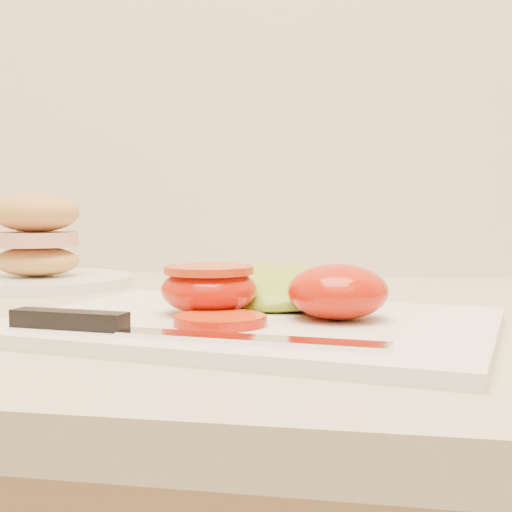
# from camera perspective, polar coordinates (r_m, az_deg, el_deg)

# --- Properties ---
(cutting_board) EXTENTS (0.38, 0.30, 0.01)m
(cutting_board) POSITION_cam_1_polar(r_m,az_deg,el_deg) (0.53, -0.20, -5.52)
(cutting_board) COLOR white
(cutting_board) RESTS_ON counter
(tomato_half_dome) EXTENTS (0.07, 0.07, 0.04)m
(tomato_half_dome) POSITION_cam_1_polar(r_m,az_deg,el_deg) (0.52, 6.56, -2.84)
(tomato_half_dome) COLOR red
(tomato_half_dome) RESTS_ON cutting_board
(tomato_half_cut) EXTENTS (0.07, 0.07, 0.04)m
(tomato_half_cut) POSITION_cam_1_polar(r_m,az_deg,el_deg) (0.54, -3.78, -2.52)
(tomato_half_cut) COLOR red
(tomato_half_cut) RESTS_ON cutting_board
(tomato_slice_0) EXTENTS (0.06, 0.06, 0.01)m
(tomato_slice_0) POSITION_cam_1_polar(r_m,az_deg,el_deg) (0.49, -2.88, -5.14)
(tomato_slice_0) COLOR #D84314
(tomato_slice_0) RESTS_ON cutting_board
(lettuce_leaf_0) EXTENTS (0.18, 0.16, 0.03)m
(lettuce_leaf_0) POSITION_cam_1_polar(r_m,az_deg,el_deg) (0.59, 1.02, -2.55)
(lettuce_leaf_0) COLOR #98C133
(lettuce_leaf_0) RESTS_ON cutting_board
(lettuce_leaf_1) EXTENTS (0.13, 0.12, 0.02)m
(lettuce_leaf_1) POSITION_cam_1_polar(r_m,az_deg,el_deg) (0.59, 5.10, -2.92)
(lettuce_leaf_1) COLOR #98C133
(lettuce_leaf_1) RESTS_ON cutting_board
(knife) EXTENTS (0.26, 0.06, 0.01)m
(knife) POSITION_cam_1_polar(r_m,az_deg,el_deg) (0.47, -9.61, -5.61)
(knife) COLOR silver
(knife) RESTS_ON cutting_board
(sandwich_plate) EXTENTS (0.22, 0.22, 0.11)m
(sandwich_plate) POSITION_cam_1_polar(r_m,az_deg,el_deg) (0.85, -17.15, 0.19)
(sandwich_plate) COLOR white
(sandwich_plate) RESTS_ON counter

